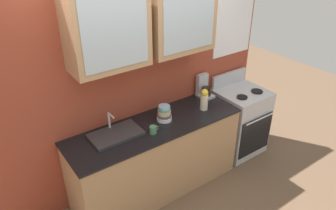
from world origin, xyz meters
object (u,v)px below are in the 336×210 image
object	(u,v)px
sink_faucet	(116,134)
cup_near_sink	(153,130)
coffee_maker	(204,88)
bowl_stack	(164,114)
vase	(204,100)
stove_range	(240,121)

from	to	relation	value
sink_faucet	cup_near_sink	world-z (taller)	sink_faucet
cup_near_sink	coffee_maker	xyz separation A→B (m)	(0.99, 0.33, 0.07)
bowl_stack	sink_faucet	bearing A→B (deg)	175.94
sink_faucet	bowl_stack	distance (m)	0.60
sink_faucet	vase	xyz separation A→B (m)	(1.11, -0.12, 0.11)
stove_range	coffee_maker	bearing A→B (deg)	156.85
sink_faucet	cup_near_sink	bearing A→B (deg)	-28.94
vase	cup_near_sink	bearing A→B (deg)	-174.53
bowl_stack	vase	xyz separation A→B (m)	(0.52, -0.08, 0.05)
sink_faucet	stove_range	bearing A→B (deg)	-2.27
bowl_stack	cup_near_sink	distance (m)	0.29
stove_range	vase	world-z (taller)	vase
stove_range	vase	xyz separation A→B (m)	(-0.72, -0.04, 0.58)
bowl_stack	vase	world-z (taller)	vase
stove_range	vase	bearing A→B (deg)	-176.52
sink_faucet	vase	distance (m)	1.12
cup_near_sink	sink_faucet	bearing A→B (deg)	151.06
vase	coffee_maker	bearing A→B (deg)	49.33
cup_near_sink	coffee_maker	bearing A→B (deg)	18.56
vase	sink_faucet	bearing A→B (deg)	174.00
vase	coffee_maker	xyz separation A→B (m)	(0.22, 0.26, -0.02)
sink_faucet	bowl_stack	bearing A→B (deg)	-4.06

